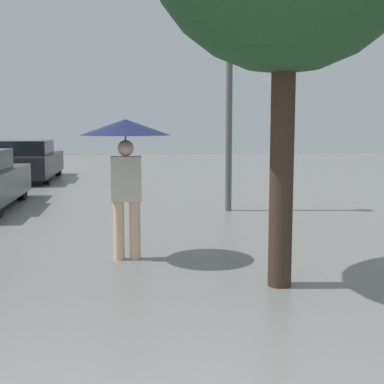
% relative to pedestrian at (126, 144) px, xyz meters
% --- Properties ---
extents(pedestrian, '(1.17, 1.17, 1.83)m').
position_rel_pedestrian_xyz_m(pedestrian, '(0.00, 0.00, 0.00)').
color(pedestrian, beige).
rests_on(pedestrian, ground_plane).
extents(parked_car_farthest, '(1.89, 4.53, 1.28)m').
position_rel_pedestrian_xyz_m(parked_car_farthest, '(-3.23, 10.77, -0.90)').
color(parked_car_farthest, black).
rests_on(parked_car_farthest, ground_plane).
extents(street_lamp, '(0.32, 0.32, 4.38)m').
position_rel_pedestrian_xyz_m(street_lamp, '(2.08, 3.83, 1.25)').
color(street_lamp, '#515456').
rests_on(street_lamp, ground_plane).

